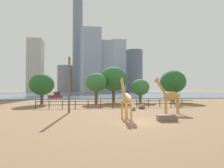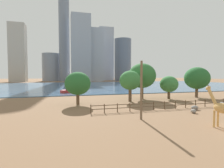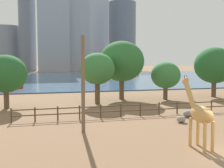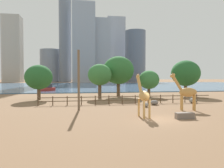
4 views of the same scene
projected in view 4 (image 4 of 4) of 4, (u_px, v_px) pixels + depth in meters
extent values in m
plane|color=brown|center=(93.00, 85.00, 99.59)|extent=(400.00, 400.00, 0.00)
cube|color=#3D6084|center=(94.00, 86.00, 96.63)|extent=(180.00, 86.00, 0.20)
cylinder|color=tan|center=(139.00, 107.00, 22.40)|extent=(0.23, 0.23, 1.83)
cylinder|color=tan|center=(144.00, 107.00, 22.54)|extent=(0.23, 0.23, 1.83)
cylinder|color=tan|center=(144.00, 109.00, 21.03)|extent=(0.23, 0.23, 1.83)
cylinder|color=tan|center=(150.00, 109.00, 21.17)|extent=(0.23, 0.23, 1.83)
ellipsoid|color=tan|center=(144.00, 96.00, 21.74)|extent=(0.97, 2.08, 1.06)
cylinder|color=tan|center=(139.00, 85.00, 22.94)|extent=(0.43, 1.33, 1.90)
ellipsoid|color=tan|center=(138.00, 76.00, 23.40)|extent=(0.39, 0.80, 0.70)
cone|color=brown|center=(137.00, 74.00, 23.37)|extent=(0.10, 0.10, 0.19)
cone|color=brown|center=(139.00, 74.00, 23.41)|extent=(0.10, 0.10, 0.19)
cylinder|color=#C18C47|center=(182.00, 103.00, 25.93)|extent=(0.26, 0.26, 1.88)
cylinder|color=#C18C47|center=(181.00, 102.00, 26.51)|extent=(0.26, 0.26, 1.88)
cylinder|color=#C18C47|center=(195.00, 103.00, 25.81)|extent=(0.26, 0.26, 1.88)
cylinder|color=#C18C47|center=(193.00, 102.00, 26.39)|extent=(0.26, 0.26, 1.88)
ellipsoid|color=#C18C47|center=(188.00, 92.00, 26.12)|extent=(2.22, 1.32, 1.09)
cylinder|color=#C18C47|center=(177.00, 83.00, 26.19)|extent=(1.39, 0.66, 1.96)
ellipsoid|color=#C18C47|center=(173.00, 75.00, 26.20)|extent=(0.86, 0.52, 0.72)
cone|color=brown|center=(173.00, 73.00, 26.10)|extent=(0.12, 0.12, 0.20)
cone|color=brown|center=(172.00, 73.00, 26.27)|extent=(0.12, 0.12, 0.20)
cylinder|color=brown|center=(79.00, 80.00, 26.37)|extent=(0.28, 0.28, 7.30)
ellipsoid|color=gray|center=(146.00, 105.00, 29.13)|extent=(0.79, 0.78, 0.59)
ellipsoid|color=gray|center=(154.00, 103.00, 31.37)|extent=(1.18, 0.91, 0.69)
ellipsoid|color=gray|center=(193.00, 101.00, 33.46)|extent=(1.15, 1.04, 0.78)
cube|color=#72665B|center=(185.00, 116.00, 21.05)|extent=(1.80, 0.60, 0.60)
cylinder|color=#4C3826|center=(38.00, 101.00, 30.40)|extent=(0.14, 0.14, 1.30)
cylinder|color=#4C3826|center=(53.00, 101.00, 30.73)|extent=(0.14, 0.14, 1.30)
cylinder|color=#4C3826|center=(67.00, 101.00, 31.06)|extent=(0.14, 0.14, 1.30)
cylinder|color=#4C3826|center=(81.00, 100.00, 31.38)|extent=(0.14, 0.14, 1.30)
cylinder|color=#4C3826|center=(95.00, 100.00, 31.71)|extent=(0.14, 0.14, 1.30)
cylinder|color=#4C3826|center=(109.00, 100.00, 32.04)|extent=(0.14, 0.14, 1.30)
cylinder|color=#4C3826|center=(122.00, 100.00, 32.37)|extent=(0.14, 0.14, 1.30)
cylinder|color=#4C3826|center=(135.00, 99.00, 32.70)|extent=(0.14, 0.14, 1.30)
cylinder|color=#4C3826|center=(148.00, 99.00, 33.02)|extent=(0.14, 0.14, 1.30)
cylinder|color=#4C3826|center=(161.00, 99.00, 33.35)|extent=(0.14, 0.14, 1.30)
cylinder|color=#4C3826|center=(173.00, 99.00, 33.68)|extent=(0.14, 0.14, 1.30)
cylinder|color=#4C3826|center=(185.00, 99.00, 34.01)|extent=(0.14, 0.14, 1.30)
cylinder|color=#4C3826|center=(197.00, 98.00, 34.34)|extent=(0.14, 0.14, 1.30)
cube|color=#4C3826|center=(129.00, 96.00, 32.51)|extent=(26.10, 0.08, 0.10)
cube|color=#4C3826|center=(129.00, 100.00, 32.53)|extent=(26.10, 0.08, 0.10)
cylinder|color=brown|center=(185.00, 90.00, 45.82)|extent=(0.68, 0.68, 2.38)
ellipsoid|color=#26602D|center=(186.00, 73.00, 45.70)|extent=(5.98, 5.98, 5.38)
cylinder|color=brown|center=(118.00, 89.00, 44.84)|extent=(0.69, 0.69, 2.85)
ellipsoid|color=#2D6B33|center=(118.00, 70.00, 44.70)|extent=(6.34, 6.34, 5.70)
cylinder|color=brown|center=(100.00, 91.00, 41.08)|extent=(0.65, 0.65, 2.66)
ellipsoid|color=#387A3D|center=(100.00, 75.00, 40.97)|extent=(4.46, 4.46, 4.01)
cylinder|color=brown|center=(39.00, 94.00, 38.23)|extent=(0.59, 0.59, 2.06)
ellipsoid|color=#26602D|center=(39.00, 77.00, 38.13)|extent=(4.78, 4.78, 4.30)
cylinder|color=brown|center=(149.00, 92.00, 43.91)|extent=(0.61, 0.61, 1.79)
ellipsoid|color=#387A3D|center=(149.00, 80.00, 43.83)|extent=(4.13, 4.13, 3.72)
cube|color=#B22D28|center=(142.00, 83.00, 112.57)|extent=(2.74, 5.81, 1.12)
cube|color=silver|center=(142.00, 81.00, 111.82)|extent=(1.60, 2.18, 1.34)
cube|color=#B22D28|center=(47.00, 89.00, 59.11)|extent=(4.38, 4.14, 0.89)
cube|color=#333338|center=(49.00, 86.00, 59.51)|extent=(1.90, 1.86, 1.07)
cylinder|color=silver|center=(46.00, 82.00, 58.87)|extent=(0.17, 0.17, 3.11)
cylinder|color=slate|center=(65.00, 19.00, 163.39)|extent=(9.17, 9.17, 93.70)
cylinder|color=gray|center=(51.00, 66.00, 171.66)|extent=(16.78, 16.78, 25.16)
cylinder|color=slate|center=(135.00, 56.00, 169.09)|extent=(15.72, 15.72, 39.39)
cube|color=#ADA89E|center=(13.00, 49.00, 155.79)|extent=(12.02, 12.14, 47.09)
cube|color=#939EAD|center=(101.00, 51.00, 158.31)|extent=(12.60, 10.49, 45.54)
cube|color=#939EAD|center=(115.00, 50.00, 189.55)|extent=(15.04, 15.92, 54.20)
cube|color=#939EAD|center=(84.00, 43.00, 153.33)|extent=(15.74, 11.61, 55.38)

